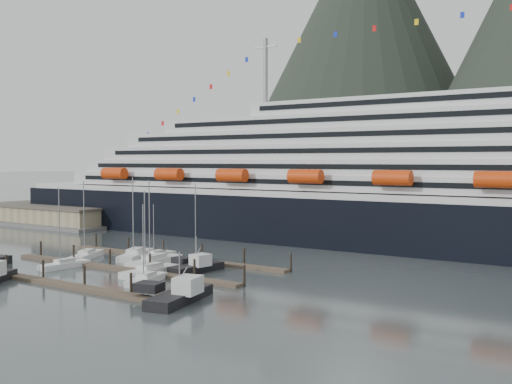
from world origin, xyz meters
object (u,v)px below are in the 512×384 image
sailboat_d (154,262)px  sailboat_e (136,256)px  trawler_d (179,295)px  sailboat_f (157,256)px  warehouse (52,216)px  sailboat_g (197,262)px  trawler_e (196,267)px  cruise_ship (434,189)px  sailboat_a (65,265)px  sailboat_b (87,256)px  sailboat_c (150,272)px  sailboat_h (146,280)px

sailboat_d → sailboat_e: (-7.44, 3.05, 0.01)m
sailboat_e → sailboat_d: bearing=-136.7°
trawler_d → sailboat_f: bearing=35.9°
warehouse → sailboat_g: size_ratio=3.23×
sailboat_d → sailboat_f: 7.06m
sailboat_d → trawler_d: sailboat_d is taller
trawler_e → sailboat_g: bearing=46.2°
cruise_ship → warehouse: cruise_ship is taller
trawler_d → sailboat_a: bearing=64.7°
sailboat_f → sailboat_b: bearing=129.7°
sailboat_c → cruise_ship: bearing=-27.0°
sailboat_b → trawler_d: (36.13, -16.52, 0.47)m
sailboat_f → trawler_d: bearing=-128.6°
sailboat_d → sailboat_h: bearing=-143.8°
sailboat_a → sailboat_h: sailboat_a is taller
sailboat_d → trawler_e: 10.24m
cruise_ship → sailboat_g: (-27.85, -40.54, -11.62)m
sailboat_e → sailboat_f: (2.97, 2.41, -0.06)m
cruise_ship → sailboat_a: (-43.89, -55.33, -11.62)m
sailboat_b → sailboat_d: sailboat_d is taller
sailboat_a → trawler_d: bearing=-97.2°
cruise_ship → sailboat_c: 60.11m
sailboat_c → sailboat_h: 6.11m
cruise_ship → trawler_e: 52.95m
sailboat_c → sailboat_e: size_ratio=0.89×
warehouse → sailboat_e: 67.20m
warehouse → sailboat_d: 75.23m
sailboat_c → trawler_e: sailboat_c is taller
cruise_ship → trawler_e: cruise_ship is taller
sailboat_b → sailboat_f: (10.29, 7.36, -0.04)m
sailboat_d → sailboat_g: (6.00, 4.17, -0.01)m
trawler_d → sailboat_g: bearing=22.9°
warehouse → trawler_e: 85.03m
sailboat_e → sailboat_g: size_ratio=1.07×
cruise_ship → sailboat_h: 62.71m
sailboat_a → trawler_d: sailboat_a is taller
trawler_d → sailboat_d: bearing=37.9°
sailboat_h → trawler_e: (0.50, 10.67, 0.41)m
trawler_d → trawler_e: trawler_d is taller
sailboat_f → sailboat_g: size_ratio=0.71×
sailboat_c → sailboat_h: (3.82, -4.77, -0.03)m
sailboat_c → trawler_e: (4.32, 5.90, 0.38)m
warehouse → sailboat_b: size_ratio=3.19×
sailboat_d → sailboat_h: 15.38m
sailboat_d → trawler_e: size_ratio=1.51×
cruise_ship → sailboat_d: bearing=-127.1°
sailboat_d → sailboat_b: bearing=94.7°
sailboat_b → sailboat_g: sailboat_b is taller
sailboat_h → trawler_d: sailboat_h is taller
trawler_d → cruise_ship: bearing=-22.5°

